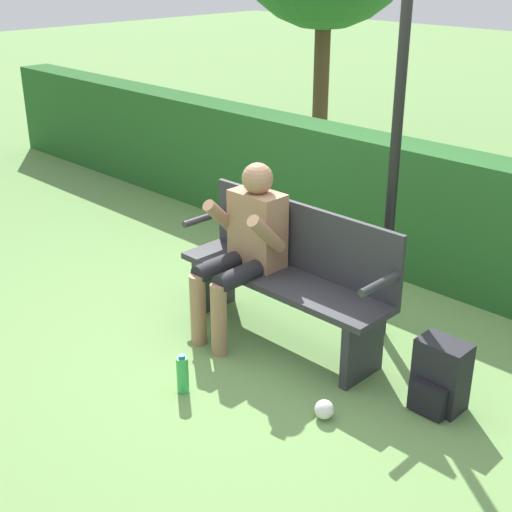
% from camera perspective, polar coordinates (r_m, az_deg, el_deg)
% --- Properties ---
extents(ground_plane, '(40.00, 40.00, 0.00)m').
position_cam_1_polar(ground_plane, '(5.05, 2.02, -6.68)').
color(ground_plane, '#668E4C').
extents(hedge_back, '(12.00, 0.39, 1.09)m').
position_cam_1_polar(hedge_back, '(6.00, 12.58, 3.53)').
color(hedge_back, '#235623').
rests_on(hedge_back, ground).
extents(park_bench, '(1.63, 0.42, 0.96)m').
position_cam_1_polar(park_bench, '(4.87, 2.63, -1.36)').
color(park_bench, '#2D2D33').
rests_on(park_bench, ground).
extents(person_seated, '(0.52, 0.64, 1.22)m').
position_cam_1_polar(person_seated, '(4.87, -0.86, 1.09)').
color(person_seated, '#997051').
rests_on(person_seated, ground).
extents(backpack, '(0.30, 0.27, 0.44)m').
position_cam_1_polar(backpack, '(4.40, 14.48, -9.34)').
color(backpack, black).
rests_on(backpack, ground).
extents(water_bottle, '(0.07, 0.07, 0.26)m').
position_cam_1_polar(water_bottle, '(4.46, -5.88, -9.41)').
color(water_bottle, green).
rests_on(water_bottle, ground).
extents(signpost, '(0.46, 0.09, 2.66)m').
position_cam_1_polar(signpost, '(4.65, 11.19, 10.23)').
color(signpost, black).
rests_on(signpost, ground).
extents(litter_crumple, '(0.12, 0.12, 0.12)m').
position_cam_1_polar(litter_crumple, '(4.27, 5.48, -12.12)').
color(litter_crumple, silver).
rests_on(litter_crumple, ground).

